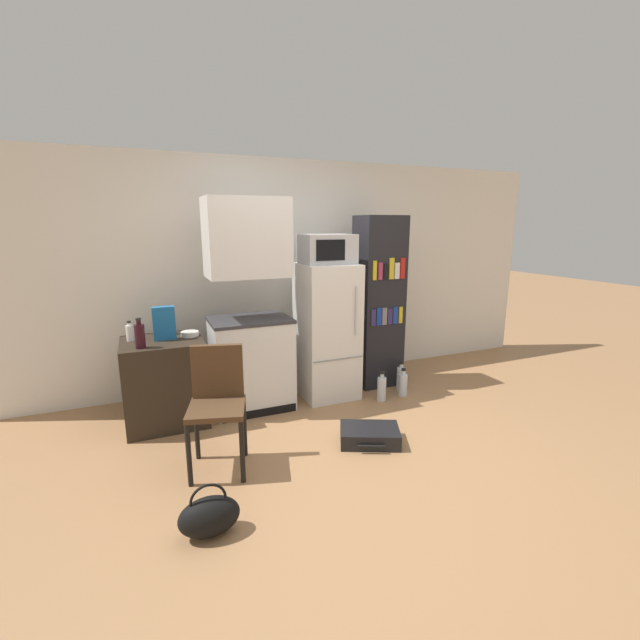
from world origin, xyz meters
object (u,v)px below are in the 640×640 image
Objects in this scene: bottle_wine_dark at (140,335)px; water_bottle_middle at (403,384)px; kitchen_hutch at (250,314)px; suitcase_large_flat at (370,435)px; microwave at (327,249)px; bookshelf at (378,302)px; handbag at (209,516)px; water_bottle_front at (401,378)px; bottle_green_tall at (166,323)px; bottle_milk_white at (130,333)px; chair at (217,395)px; bowl at (190,334)px; water_bottle_back at (382,388)px; refrigerator at (327,331)px; side_table at (165,382)px; cereal_box at (164,323)px.

bottle_wine_dark reaches higher than water_bottle_middle.
kitchen_hutch reaches higher than suitcase_large_flat.
bookshelf reaches higher than microwave.
handbag is 1.09× the size of water_bottle_front.
bottle_green_tall is 2.49m from water_bottle_middle.
bottle_milk_white is 1.19m from chair.
water_bottle_middle is at bearing -80.67° from bookshelf.
bowl is at bearing 173.80° from water_bottle_front.
bottle_wine_dark is 0.81× the size of water_bottle_back.
refrigerator is at bearing -7.11° from bottle_green_tall.
side_table is 2.13m from water_bottle_back.
bowl is at bearing 29.93° from bottle_wine_dark.
refrigerator is at bearing 71.49° from microwave.
kitchen_hutch reaches higher than microwave.
refrigerator reaches higher than side_table.
cereal_box is 0.95× the size of water_bottle_back.
bottle_wine_dark reaches higher than water_bottle_back.
bottle_milk_white reaches higher than water_bottle_back.
refrigerator is 4.68× the size of cereal_box.
side_table is at bearing -104.72° from bottle_green_tall.
handbag is at bearing -147.33° from water_bottle_front.
water_bottle_middle is at bearing -25.48° from refrigerator.
handbag is at bearing -112.09° from kitchen_hutch.
refrigerator is 1.38m from bowl.
microwave is at bearing -0.55° from kitchen_hutch.
handbag is (0.09, -1.67, -0.81)m from cereal_box.
handbag is (0.12, -1.67, -0.27)m from side_table.
refrigerator is at bearing 109.86° from suitcase_large_flat.
bottle_wine_dark is at bearing -179.85° from water_bottle_front.
handbag reaches higher than water_bottle_middle.
microwave is at bearing 48.34° from handbag.
microwave is at bearing -0.98° from bowl.
bowl is at bearing 10.69° from cereal_box.
bookshelf reaches higher than handbag.
bowl reaches higher than suitcase_large_flat.
water_bottle_back is at bearing -12.16° from bowl.
side_table is 2.36m from bookshelf.
kitchen_hutch is 8.43× the size of bottle_green_tall.
bookshelf is (0.66, 0.09, 0.24)m from refrigerator.
side_table is 0.39× the size of kitchen_hutch.
side_table is at bearing -177.75° from kitchen_hutch.
water_bottle_front is at bearing -65.90° from bookshelf.
bottle_green_tall is 1.51× the size of bowl.
kitchen_hutch is at bearing -2.78° from bottle_milk_white.
water_bottle_back is (0.46, -0.37, -1.42)m from microwave.
bottle_wine_dark reaches higher than water_bottle_front.
handbag is (-0.20, -0.75, -0.43)m from chair.
cereal_box reaches higher than side_table.
bowl is at bearing 178.41° from kitchen_hutch.
water_bottle_front is (0.14, -0.30, -0.81)m from bookshelf.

